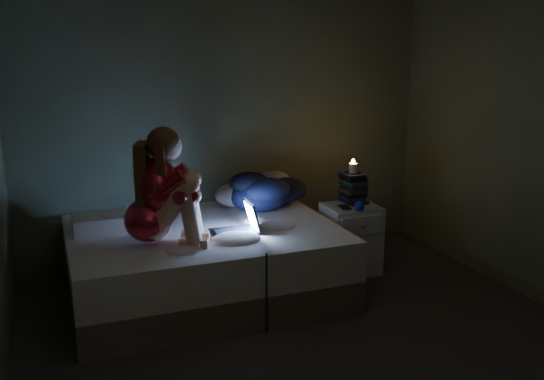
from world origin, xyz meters
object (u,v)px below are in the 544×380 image
laptop (233,218)px  candle (353,164)px  woman (146,186)px  phone (345,207)px  bed (204,262)px  nightstand (351,239)px

laptop → candle: (1.15, 0.35, 0.24)m
laptop → candle: bearing=18.3°
woman → laptop: woman is taller
woman → laptop: 0.67m
candle → phone: bearing=-135.1°
bed → laptop: 0.46m
laptop → phone: (1.01, 0.21, -0.08)m
phone → nightstand: bearing=31.1°
woman → phone: size_ratio=5.76×
bed → woman: size_ratio=2.40×
woman → laptop: size_ratio=2.43×
woman → bed: bearing=46.3°
bed → woman: bearing=-152.8°
bed → laptop: (0.17, -0.20, 0.38)m
bed → nightstand: 1.26m
bed → nightstand: bearing=2.4°
woman → phone: woman is taller
bed → phone: size_ratio=13.81×
woman → phone: bearing=27.5°
woman → phone: 1.67m
woman → candle: size_ratio=10.09×
phone → candle: bearing=50.5°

